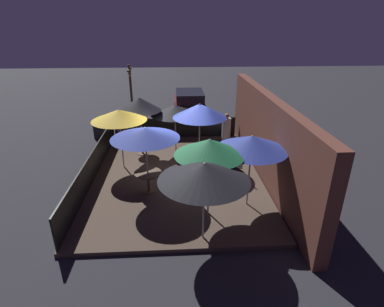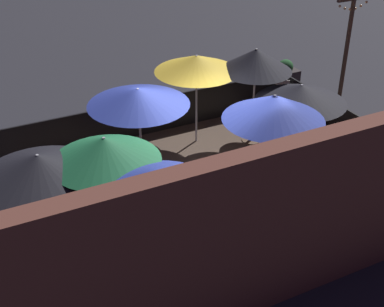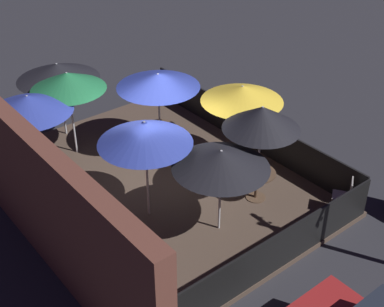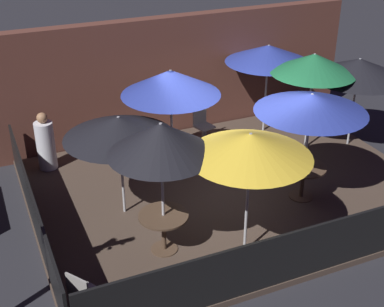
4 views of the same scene
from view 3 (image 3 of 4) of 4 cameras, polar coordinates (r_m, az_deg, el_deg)
name	(u,v)px [view 3 (image 3 of 4)]	position (r m, az deg, el deg)	size (l,w,h in m)	color
ground_plane	(158,185)	(13.44, -3.61, -3.39)	(60.00, 60.00, 0.00)	#26262B
patio_deck	(158,183)	(13.41, -3.62, -3.18)	(8.04, 6.03, 0.12)	#47382D
building_wall	(26,184)	(11.39, -17.24, -3.09)	(9.64, 0.36, 3.01)	brown
fence_front	(245,128)	(14.74, 5.72, 2.75)	(7.84, 0.05, 0.95)	black
fence_side_left	(276,253)	(10.76, 8.98, -10.42)	(0.05, 5.83, 0.95)	black
patio_umbrella_0	(262,118)	(11.73, 7.46, 3.78)	(1.74, 1.74, 2.43)	#B2B2B7
patio_umbrella_1	(158,80)	(13.64, -3.64, 7.79)	(2.14, 2.14, 2.24)	#B2B2B7
patio_umbrella_2	(67,81)	(13.86, -13.14, 7.54)	(1.93, 1.93, 2.32)	#B2B2B7
patio_umbrella_3	(145,132)	(11.14, -5.06, 2.25)	(2.03, 2.03, 2.41)	#B2B2B7
patio_umbrella_4	(221,159)	(10.87, 3.12, -0.61)	(2.05, 2.05, 2.02)	#B2B2B7
patio_umbrella_5	(58,71)	(14.92, -14.15, 8.48)	(2.24, 2.24, 2.15)	#B2B2B7
patio_umbrella_6	(242,94)	(12.94, 5.38, 6.38)	(2.01, 2.01, 2.28)	#B2B2B7
patio_umbrella_7	(28,104)	(13.10, -17.08, 5.09)	(2.08, 2.08, 2.24)	#B2B2B7
dining_table_0	(257,178)	(12.56, 6.96, -2.58)	(0.86, 0.86, 0.73)	#4C3828
dining_table_1	(160,132)	(14.33, -3.43, 2.32)	(0.89, 0.89, 0.70)	#4C3828
patio_chair_0	(344,195)	(12.53, 15.96, -4.31)	(0.56, 0.56, 0.91)	gray
patio_chair_1	(71,191)	(12.50, -12.76, -3.91)	(0.49, 0.49, 0.90)	gray
patron_0	(158,286)	(9.87, -3.64, -13.91)	(0.57, 0.57, 1.33)	silver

